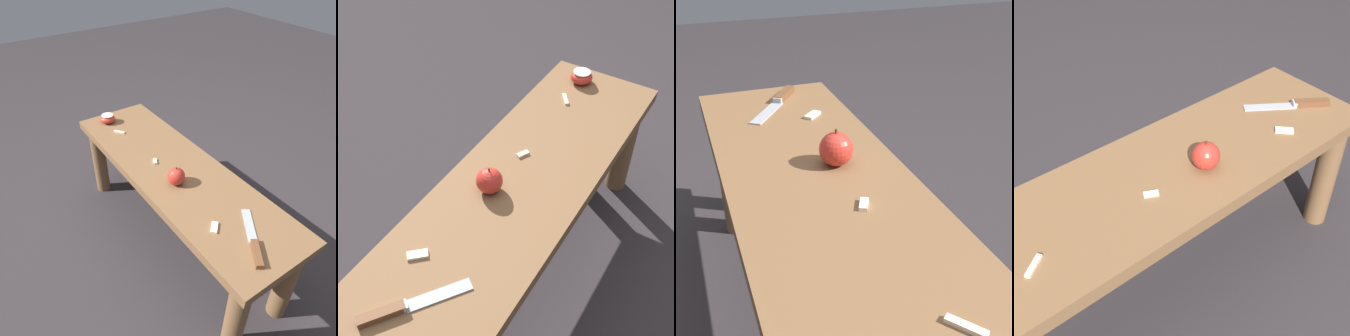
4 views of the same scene
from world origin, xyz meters
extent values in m
plane|color=#2D282B|center=(0.00, 0.00, 0.00)|extent=(8.00, 8.00, 0.00)
cube|color=brown|center=(0.00, 0.00, 0.44)|extent=(1.26, 0.38, 0.04)
cylinder|color=brown|center=(0.57, -0.13, 0.21)|extent=(0.08, 0.08, 0.42)
cylinder|color=brown|center=(0.57, 0.13, 0.21)|extent=(0.08, 0.08, 0.42)
cube|color=#9EA0A5|center=(-0.42, -0.03, 0.46)|extent=(0.15, 0.12, 0.00)
cube|color=#9EA0A5|center=(-0.49, 0.02, 0.46)|extent=(0.02, 0.03, 0.02)
cube|color=brown|center=(-0.53, 0.05, 0.47)|extent=(0.10, 0.08, 0.02)
sphere|color=red|center=(-0.09, 0.05, 0.49)|extent=(0.07, 0.07, 0.07)
cylinder|color=#4C3319|center=(-0.09, 0.05, 0.53)|extent=(0.01, 0.01, 0.01)
ellipsoid|color=red|center=(0.53, 0.06, 0.48)|extent=(0.08, 0.08, 0.04)
cylinder|color=beige|center=(0.53, 0.06, 0.50)|extent=(0.06, 0.06, 0.00)
cube|color=beige|center=(-0.36, 0.08, 0.46)|extent=(0.05, 0.05, 0.01)
cube|color=beige|center=(0.41, 0.06, 0.46)|extent=(0.05, 0.05, 0.01)
cube|color=beige|center=(0.09, 0.05, 0.46)|extent=(0.04, 0.03, 0.01)
camera|label=1|loc=(-0.93, 0.66, 1.33)|focal=35.00mm
camera|label=2|loc=(-0.82, -0.45, 1.41)|focal=50.00mm
camera|label=3|loc=(0.76, -0.24, 0.94)|focal=50.00mm
camera|label=4|loc=(0.56, 0.73, 1.25)|focal=50.00mm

